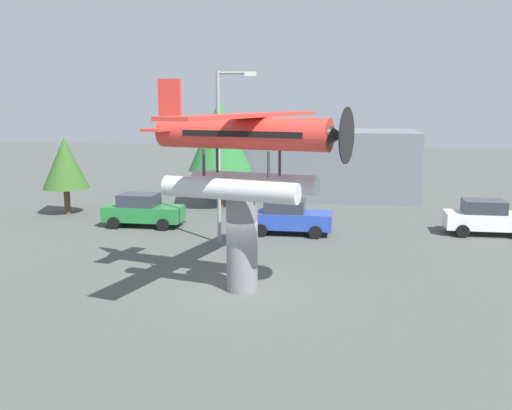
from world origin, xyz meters
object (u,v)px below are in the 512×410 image
object	(u,v)px
floatplane_monument	(245,147)
tree_east	(220,135)
car_mid_blue	(289,217)
tree_west	(65,163)
storefront_building	(315,163)
car_far_white	(487,217)
display_pedestal	(242,244)
car_near_green	(143,210)
streetlight_primary	(223,145)

from	to	relation	value
floatplane_monument	tree_east	world-z (taller)	floatplane_monument
floatplane_monument	car_mid_blue	world-z (taller)	floatplane_monument
floatplane_monument	tree_west	xyz separation A→B (m)	(-13.06, 12.36, -2.03)
tree_west	storefront_building	bearing A→B (deg)	34.59
floatplane_monument	tree_east	size ratio (longest dim) A/B	1.53
car_far_white	display_pedestal	bearing A→B (deg)	-134.56
display_pedestal	storefront_building	xyz separation A→B (m)	(1.10, 22.00, 0.61)
car_near_green	car_far_white	distance (m)	17.79
display_pedestal	car_mid_blue	world-z (taller)	display_pedestal
car_mid_blue	tree_west	world-z (taller)	tree_west
floatplane_monument	storefront_building	size ratio (longest dim) A/B	0.73
car_mid_blue	tree_west	size ratio (longest dim) A/B	0.92
floatplane_monument	tree_east	distance (m)	16.49
streetlight_primary	tree_west	distance (m)	12.19
car_near_green	car_far_white	bearing A→B (deg)	2.92
car_mid_blue	streetlight_primary	size ratio (longest dim) A/B	0.53
display_pedestal	car_mid_blue	distance (m)	9.27
display_pedestal	car_near_green	world-z (taller)	display_pedestal
car_near_green	storefront_building	distance (m)	14.91
floatplane_monument	car_far_white	distance (m)	15.46
car_far_white	tree_east	bearing A→B (deg)	160.84
display_pedestal	streetlight_primary	world-z (taller)	streetlight_primary
car_mid_blue	car_near_green	bearing A→B (deg)	176.17
streetlight_primary	tree_west	size ratio (longest dim) A/B	1.75
car_far_white	streetlight_primary	xyz separation A→B (m)	(-12.68, -3.87, 3.74)
car_near_green	tree_west	bearing A→B (deg)	155.49
car_far_white	storefront_building	bearing A→B (deg)	129.62
floatplane_monument	car_near_green	bearing A→B (deg)	141.28
storefront_building	tree_west	distance (m)	17.06
floatplane_monument	car_near_green	distance (m)	12.96
car_mid_blue	storefront_building	xyz separation A→B (m)	(0.45, 12.79, 1.43)
floatplane_monument	tree_west	distance (m)	18.09
car_mid_blue	streetlight_primary	bearing A→B (deg)	-139.37
storefront_building	streetlight_primary	bearing A→B (deg)	-102.19
car_mid_blue	tree_west	bearing A→B (deg)	167.10
display_pedestal	streetlight_primary	distance (m)	7.71
storefront_building	car_far_white	bearing A→B (deg)	-50.38
tree_east	tree_west	bearing A→B (deg)	-157.72
car_far_white	storefront_building	size ratio (longest dim) A/B	0.30
floatplane_monument	car_far_white	bearing A→B (deg)	60.01
car_near_green	streetlight_primary	distance (m)	6.98
storefront_building	floatplane_monument	bearing A→B (deg)	-92.53
car_near_green	streetlight_primary	size ratio (longest dim) A/B	0.53
tree_east	floatplane_monument	bearing A→B (deg)	-74.09
car_near_green	storefront_building	size ratio (longest dim) A/B	0.30
floatplane_monument	car_mid_blue	xyz separation A→B (m)	(0.52, 9.25, -4.19)
car_mid_blue	car_far_white	world-z (taller)	same
floatplane_monument	streetlight_primary	distance (m)	7.21
car_near_green	car_mid_blue	xyz separation A→B (m)	(7.92, -0.53, 0.00)
tree_west	car_far_white	bearing A→B (deg)	-4.08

